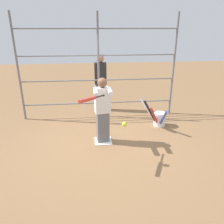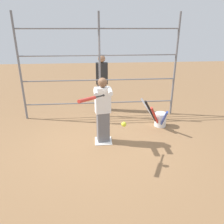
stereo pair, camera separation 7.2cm
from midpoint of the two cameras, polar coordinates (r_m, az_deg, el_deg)
name	(u,v)px [view 1 (the left image)]	position (r m, az deg, el deg)	size (l,w,h in m)	color
ground_plane	(103,141)	(5.30, -2.72, -7.66)	(24.00, 24.00, 0.00)	olive
home_plate	(103,141)	(5.29, -2.72, -7.57)	(0.40, 0.40, 0.02)	white
fence_backstop	(98,68)	(6.32, -3.88, 11.41)	(4.47, 0.06, 2.95)	slate
batter	(103,109)	(4.93, -2.88, 0.78)	(0.39, 0.57, 1.55)	slate
baseball_bat_swinging	(90,99)	(3.99, -6.32, 3.40)	(0.51, 0.72, 0.17)	black
softball_in_flight	(124,124)	(4.14, 2.72, -3.21)	(0.10, 0.10, 0.10)	yellow
bat_bucket	(158,118)	(6.10, 11.63, -1.56)	(0.68, 1.06, 0.79)	white
bystander_behind_fence	(101,82)	(6.98, -3.30, 7.73)	(0.37, 0.23, 1.77)	#3F3F47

